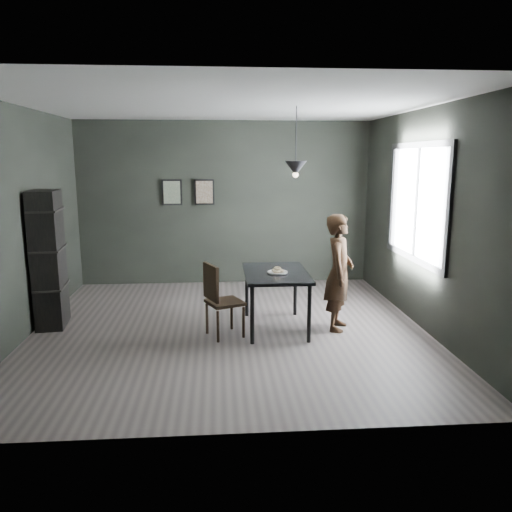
{
  "coord_description": "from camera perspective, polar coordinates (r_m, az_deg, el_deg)",
  "views": [
    {
      "loc": [
        -0.13,
        -6.16,
        2.18
      ],
      "look_at": [
        0.35,
        0.05,
        0.95
      ],
      "focal_mm": 35.0,
      "sensor_mm": 36.0,
      "label": 1
    }
  ],
  "objects": [
    {
      "name": "framed_print_right",
      "position": [
        8.65,
        -5.92,
        7.27
      ],
      "size": [
        0.34,
        0.04,
        0.44
      ],
      "color": "black",
      "rests_on": "ground"
    },
    {
      "name": "donut_pile",
      "position": [
        6.28,
        2.48,
        -1.64
      ],
      "size": [
        0.16,
        0.16,
        0.07
      ],
      "rotation": [
        0.0,
        0.0,
        0.1
      ],
      "color": "beige",
      "rests_on": "white_plate"
    },
    {
      "name": "window_assembly",
      "position": [
        6.89,
        17.88,
        5.82
      ],
      "size": [
        0.04,
        1.96,
        1.56
      ],
      "color": "white",
      "rests_on": "ground"
    },
    {
      "name": "back_wall",
      "position": [
        8.69,
        -3.57,
        6.01
      ],
      "size": [
        5.0,
        0.1,
        2.8
      ],
      "primitive_type": "cube",
      "color": "black",
      "rests_on": "ground"
    },
    {
      "name": "ground",
      "position": [
        6.53,
        -3.06,
        -8.33
      ],
      "size": [
        5.0,
        5.0,
        0.0
      ],
      "primitive_type": "plane",
      "color": "#3C3634",
      "rests_on": "ground"
    },
    {
      "name": "wood_chair",
      "position": [
        6.12,
        -4.3,
        -4.53
      ],
      "size": [
        0.53,
        0.53,
        0.92
      ],
      "rotation": [
        0.0,
        0.0,
        0.41
      ],
      "color": "black",
      "rests_on": "ground"
    },
    {
      "name": "pendant_lamp",
      "position": [
        6.33,
        4.55,
        9.98
      ],
      "size": [
        0.28,
        0.28,
        0.86
      ],
      "color": "black",
      "rests_on": "ground"
    },
    {
      "name": "framed_print_left",
      "position": [
        8.68,
        -9.58,
        7.19
      ],
      "size": [
        0.34,
        0.04,
        0.44
      ],
      "color": "black",
      "rests_on": "ground"
    },
    {
      "name": "shelf_unit",
      "position": [
        6.98,
        -22.63,
        -0.36
      ],
      "size": [
        0.4,
        0.63,
        1.78
      ],
      "primitive_type": "cube",
      "rotation": [
        0.0,
        0.0,
        0.11
      ],
      "color": "black",
      "rests_on": "ground"
    },
    {
      "name": "woman",
      "position": [
        6.43,
        9.47,
        -1.87
      ],
      "size": [
        0.52,
        0.63,
        1.49
      ],
      "primitive_type": "imported",
      "rotation": [
        0.0,
        0.0,
        1.23
      ],
      "color": "black",
      "rests_on": "ground"
    },
    {
      "name": "ceiling",
      "position": [
        6.19,
        -3.34,
        16.91
      ],
      "size": [
        5.0,
        5.0,
        0.02
      ],
      "color": "silver",
      "rests_on": "ground"
    },
    {
      "name": "cafe_table",
      "position": [
        6.38,
        2.28,
        -2.51
      ],
      "size": [
        0.8,
        1.2,
        0.75
      ],
      "color": "black",
      "rests_on": "ground"
    },
    {
      "name": "white_plate",
      "position": [
        6.29,
        2.47,
        -1.92
      ],
      "size": [
        0.23,
        0.23,
        0.01
      ],
      "primitive_type": "cylinder",
      "color": "white",
      "rests_on": "cafe_table"
    }
  ]
}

